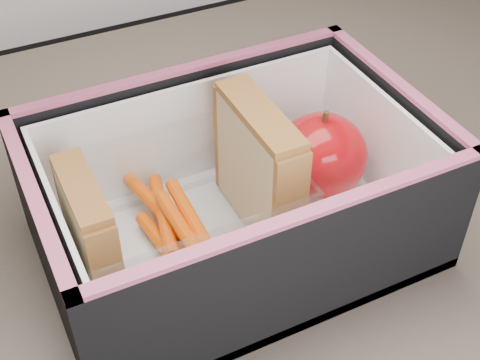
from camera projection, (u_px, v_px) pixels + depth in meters
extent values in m
cube|color=brown|center=(188.00, 248.00, 0.61)|extent=(1.20, 0.80, 0.03)
cube|color=#382D26|center=(392.00, 167.00, 1.28)|extent=(0.05, 0.05, 0.72)
cube|color=tan|center=(81.00, 237.00, 0.52)|extent=(0.01, 0.08, 0.09)
cube|color=#B25E66|center=(91.00, 237.00, 0.52)|extent=(0.01, 0.08, 0.08)
cube|color=tan|center=(99.00, 231.00, 0.52)|extent=(0.01, 0.08, 0.09)
cube|color=brown|center=(81.00, 188.00, 0.49)|extent=(0.02, 0.09, 0.01)
cube|color=tan|center=(249.00, 173.00, 0.56)|extent=(0.01, 0.10, 0.11)
cube|color=#B25E66|center=(258.00, 174.00, 0.56)|extent=(0.01, 0.10, 0.10)
cube|color=tan|center=(268.00, 167.00, 0.56)|extent=(0.01, 0.10, 0.11)
cube|color=brown|center=(260.00, 114.00, 0.52)|extent=(0.03, 0.11, 0.01)
cylinder|color=#D94310|center=(176.00, 242.00, 0.56)|extent=(0.01, 0.10, 0.01)
cylinder|color=#D94310|center=(163.00, 215.00, 0.57)|extent=(0.03, 0.10, 0.01)
cylinder|color=#D94310|center=(184.00, 231.00, 0.54)|extent=(0.01, 0.10, 0.01)
cylinder|color=#D94310|center=(168.00, 251.00, 0.56)|extent=(0.02, 0.10, 0.01)
cylinder|color=#D94310|center=(157.00, 207.00, 0.58)|extent=(0.03, 0.10, 0.01)
cylinder|color=#D94310|center=(192.00, 219.00, 0.55)|extent=(0.01, 0.10, 0.01)
cube|color=white|center=(321.00, 188.00, 0.62)|extent=(0.08, 0.08, 0.01)
ellipsoid|color=maroon|center=(321.00, 155.00, 0.59)|extent=(0.09, 0.09, 0.08)
cylinder|color=#463019|center=(325.00, 117.00, 0.57)|extent=(0.01, 0.01, 0.01)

